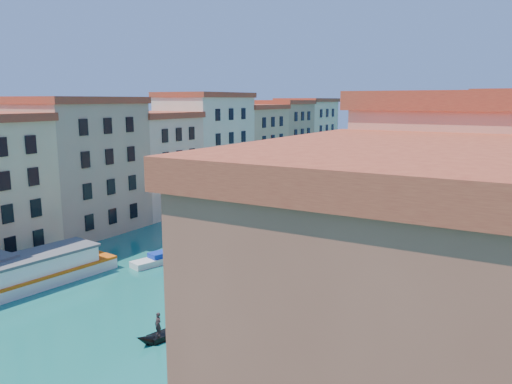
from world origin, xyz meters
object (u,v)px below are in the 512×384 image
at_px(vaporetto_far, 249,212).
at_px(gondola_fore, 200,320).
at_px(gondola_right, 268,349).
at_px(vaporetto_near, 11,278).

distance_m(vaporetto_far, gondola_fore, 39.35).
height_order(gondola_fore, gondola_right, gondola_fore).
distance_m(vaporetto_near, gondola_right, 29.28).
distance_m(vaporetto_far, gondola_right, 44.46).
relative_size(vaporetto_far, gondola_fore, 1.58).
distance_m(vaporetto_near, gondola_fore, 21.75).
bearing_deg(gondola_fore, vaporetto_far, 130.11).
bearing_deg(vaporetto_near, vaporetto_far, 89.44).
bearing_deg(gondola_fore, vaporetto_near, -154.92).
bearing_deg(vaporetto_near, gondola_right, 10.77).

